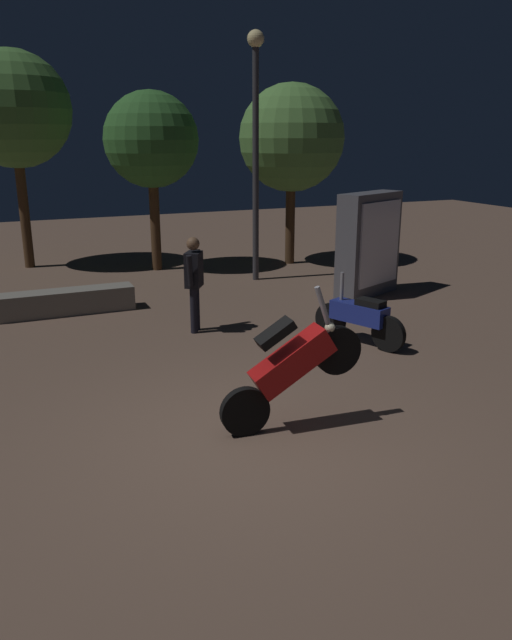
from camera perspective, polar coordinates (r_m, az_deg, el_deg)
ground_plane at (r=6.82m, az=-0.94°, el=-11.02°), size 40.00×40.00×0.00m
motorcycle_red_foreground at (r=6.78m, az=3.34°, el=-4.31°), size 1.66×0.37×1.63m
motorcycle_blue_parked_right at (r=9.78m, az=9.60°, el=0.26°), size 0.74×1.57×1.11m
person_rider_beside at (r=10.18m, az=-5.81°, el=4.06°), size 0.43×0.60×1.61m
streetlamp_near at (r=13.82m, az=-0.03°, el=17.45°), size 0.36×0.36×5.30m
tree_left_bg at (r=15.12m, az=-9.75°, el=16.17°), size 2.23×2.23×4.22m
tree_center_bg at (r=15.75m, az=3.33°, el=16.55°), size 2.61×2.61×4.44m
tree_right_bg at (r=16.27m, az=-21.72°, el=17.74°), size 2.72×2.72×5.15m
kiosk_billboard at (r=12.83m, az=10.50°, el=6.95°), size 1.67×1.08×2.10m
planter_wall_low at (r=11.90m, az=-17.37°, el=1.62°), size 2.51×0.50×0.45m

